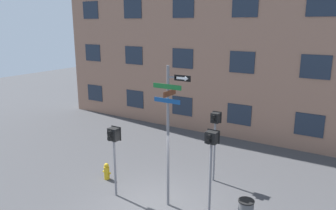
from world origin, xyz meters
TOP-DOWN VIEW (x-y plane):
  - ground_plane at (0.00, 0.00)m, footprint 60.00×60.00m
  - building_facade at (-0.00, 8.18)m, footprint 24.00×0.63m
  - street_sign_pole at (0.34, 0.38)m, footprint 1.31×0.72m
  - pedestrian_signal_left at (-1.63, -0.07)m, footprint 0.41×0.40m
  - pedestrian_signal_right at (1.69, 0.66)m, footprint 0.41×0.40m
  - pedestrian_signal_across at (0.85, 2.84)m, footprint 0.37×0.40m
  - fire_hydrant at (-2.77, 0.71)m, footprint 0.38×0.22m

SIDE VIEW (x-z plane):
  - ground_plane at x=0.00m, z-range 0.00..0.00m
  - fire_hydrant at x=-2.77m, z-range -0.01..0.66m
  - pedestrian_signal_left at x=-1.63m, z-range 0.76..3.32m
  - pedestrian_signal_across at x=0.85m, z-range 0.77..3.55m
  - pedestrian_signal_right at x=1.69m, z-range 0.81..3.63m
  - street_sign_pole at x=0.34m, z-range 0.45..5.20m
  - building_facade at x=0.00m, z-range 0.00..13.64m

